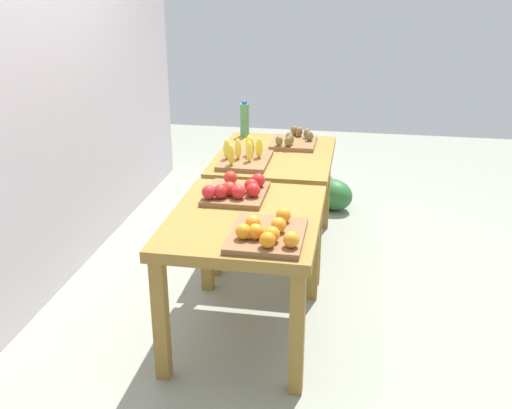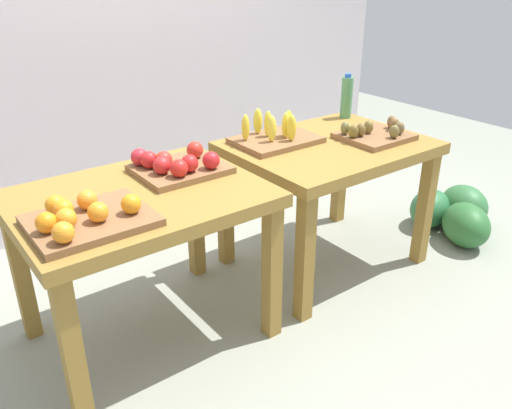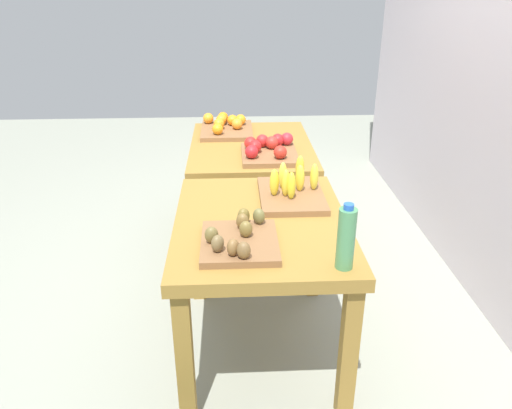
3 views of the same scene
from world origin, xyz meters
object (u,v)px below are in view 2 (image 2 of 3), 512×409
object	(u,v)px
banana_crate	(275,135)
watermelon_pile	(455,213)
display_table_left	(141,216)
apple_bin	(177,165)
display_table_right	(328,161)
orange_bin	(85,217)
kiwi_bin	(375,134)
water_bottle	(347,97)

from	to	relation	value
banana_crate	watermelon_pile	size ratio (longest dim) A/B	0.64
display_table_left	apple_bin	xyz separation A→B (m)	(0.24, 0.10, 0.15)
apple_bin	watermelon_pile	world-z (taller)	apple_bin
display_table_right	watermelon_pile	size ratio (longest dim) A/B	1.52
display_table_right	orange_bin	world-z (taller)	orange_bin
display_table_left	kiwi_bin	xyz separation A→B (m)	(1.36, -0.11, 0.14)
display_table_right	apple_bin	world-z (taller)	apple_bin
orange_bin	water_bottle	bearing A→B (deg)	14.20
display_table_left	watermelon_pile	size ratio (longest dim) A/B	1.52
display_table_right	banana_crate	size ratio (longest dim) A/B	2.36
kiwi_bin	watermelon_pile	distance (m)	0.96
kiwi_bin	apple_bin	bearing A→B (deg)	169.68
display_table_right	water_bottle	xyz separation A→B (m)	(0.42, 0.30, 0.24)
banana_crate	kiwi_bin	bearing A→B (deg)	-29.94
water_bottle	display_table_left	bearing A→B (deg)	-169.11
orange_bin	watermelon_pile	bearing A→B (deg)	-1.88
banana_crate	water_bottle	world-z (taller)	water_bottle
watermelon_pile	banana_crate	bearing A→B (deg)	160.79
banana_crate	kiwi_bin	distance (m)	0.55
display_table_left	kiwi_bin	bearing A→B (deg)	-4.49
orange_bin	water_bottle	size ratio (longest dim) A/B	1.63
water_bottle	watermelon_pile	distance (m)	1.05
display_table_left	kiwi_bin	world-z (taller)	kiwi_bin
orange_bin	banana_crate	world-z (taller)	banana_crate
water_bottle	display_table_right	bearing A→B (deg)	-145.04
apple_bin	banana_crate	distance (m)	0.64
display_table_left	apple_bin	world-z (taller)	apple_bin
display_table_left	apple_bin	distance (m)	0.30
kiwi_bin	banana_crate	bearing A→B (deg)	150.06
kiwi_bin	display_table_right	bearing A→B (deg)	155.91
apple_bin	kiwi_bin	bearing A→B (deg)	-10.32
kiwi_bin	watermelon_pile	xyz separation A→B (m)	(0.71, -0.14, -0.64)
banana_crate	watermelon_pile	distance (m)	1.42
display_table_left	water_bottle	bearing A→B (deg)	10.89
display_table_left	orange_bin	world-z (taller)	orange_bin
apple_bin	display_table_right	bearing A→B (deg)	-6.28
apple_bin	watermelon_pile	bearing A→B (deg)	-10.58
orange_bin	watermelon_pile	size ratio (longest dim) A/B	0.64
apple_bin	watermelon_pile	distance (m)	1.97
display_table_left	banana_crate	bearing A→B (deg)	10.93
display_table_right	banana_crate	world-z (taller)	banana_crate
display_table_right	apple_bin	xyz separation A→B (m)	(-0.88, 0.10, 0.15)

